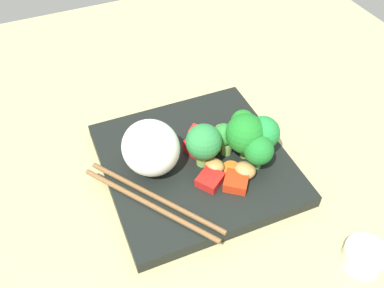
{
  "coord_description": "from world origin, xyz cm",
  "views": [
    {
      "loc": [
        16.79,
        37.07,
        46.98
      ],
      "look_at": [
        0.05,
        -1.18,
        3.98
      ],
      "focal_mm": 39.0,
      "sensor_mm": 36.0,
      "label": 1
    }
  ],
  "objects_px": {
    "carrot_slice_2": "(258,139)",
    "chopstick_pair": "(152,200)",
    "broccoli_floret_1": "(225,138)",
    "square_plate": "(196,163)",
    "sauce_cup": "(364,257)",
    "rice_mound": "(151,148)"
  },
  "relations": [
    {
      "from": "rice_mound",
      "to": "carrot_slice_2",
      "type": "distance_m",
      "value": 0.17
    },
    {
      "from": "square_plate",
      "to": "sauce_cup",
      "type": "xyz_separation_m",
      "value": [
        -0.12,
        0.22,
        0.0
      ]
    },
    {
      "from": "square_plate",
      "to": "rice_mound",
      "type": "xyz_separation_m",
      "value": [
        0.06,
        -0.01,
        0.05
      ]
    },
    {
      "from": "carrot_slice_2",
      "to": "chopstick_pair",
      "type": "bearing_deg",
      "value": 13.54
    },
    {
      "from": "square_plate",
      "to": "chopstick_pair",
      "type": "xyz_separation_m",
      "value": [
        0.08,
        0.05,
        0.01
      ]
    },
    {
      "from": "rice_mound",
      "to": "chopstick_pair",
      "type": "relative_size",
      "value": 0.45
    },
    {
      "from": "chopstick_pair",
      "to": "sauce_cup",
      "type": "relative_size",
      "value": 3.61
    },
    {
      "from": "carrot_slice_2",
      "to": "square_plate",
      "type": "bearing_deg",
      "value": -1.39
    },
    {
      "from": "broccoli_floret_1",
      "to": "square_plate",
      "type": "bearing_deg",
      "value": -5.66
    },
    {
      "from": "broccoli_floret_1",
      "to": "carrot_slice_2",
      "type": "xyz_separation_m",
      "value": [
        -0.06,
        -0.0,
        -0.03
      ]
    },
    {
      "from": "chopstick_pair",
      "to": "sauce_cup",
      "type": "distance_m",
      "value": 0.27
    },
    {
      "from": "broccoli_floret_1",
      "to": "sauce_cup",
      "type": "height_order",
      "value": "broccoli_floret_1"
    },
    {
      "from": "rice_mound",
      "to": "carrot_slice_2",
      "type": "bearing_deg",
      "value": 175.01
    },
    {
      "from": "square_plate",
      "to": "broccoli_floret_1",
      "type": "relative_size",
      "value": 5.32
    },
    {
      "from": "broccoli_floret_1",
      "to": "sauce_cup",
      "type": "distance_m",
      "value": 0.23
    },
    {
      "from": "square_plate",
      "to": "carrot_slice_2",
      "type": "height_order",
      "value": "carrot_slice_2"
    },
    {
      "from": "square_plate",
      "to": "broccoli_floret_1",
      "type": "xyz_separation_m",
      "value": [
        -0.04,
        0.0,
        0.04
      ]
    },
    {
      "from": "rice_mound",
      "to": "chopstick_pair",
      "type": "bearing_deg",
      "value": 69.84
    },
    {
      "from": "chopstick_pair",
      "to": "carrot_slice_2",
      "type": "bearing_deg",
      "value": 68.8
    },
    {
      "from": "sauce_cup",
      "to": "broccoli_floret_1",
      "type": "bearing_deg",
      "value": -69.78
    },
    {
      "from": "rice_mound",
      "to": "sauce_cup",
      "type": "height_order",
      "value": "rice_mound"
    },
    {
      "from": "rice_mound",
      "to": "broccoli_floret_1",
      "type": "height_order",
      "value": "rice_mound"
    }
  ]
}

